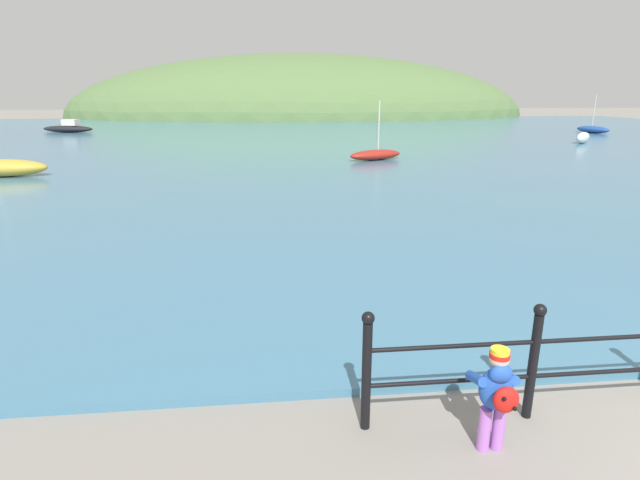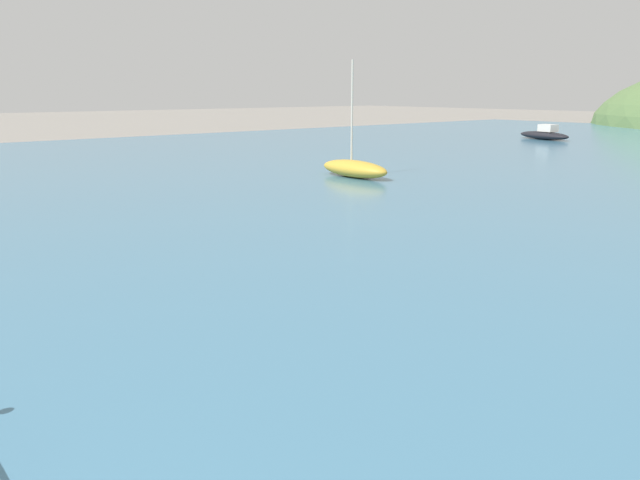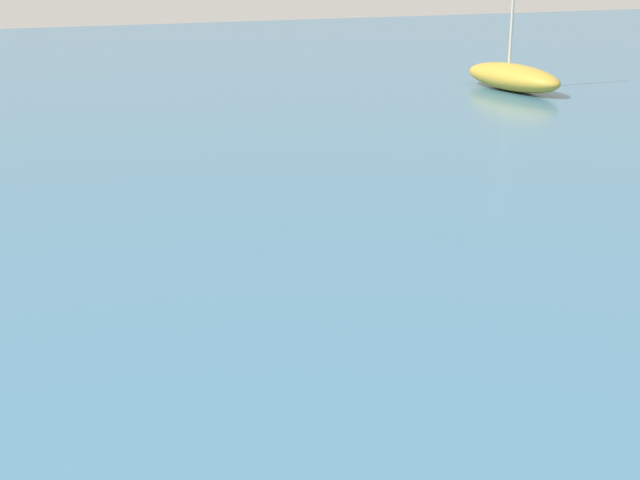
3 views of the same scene
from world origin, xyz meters
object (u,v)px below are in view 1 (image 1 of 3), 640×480
at_px(boat_white_sailboat, 583,138).
at_px(boat_mid_harbor, 376,155).
at_px(boat_green_fishing, 593,129).
at_px(child_in_coat, 497,391).
at_px(boat_far_left, 1,167).
at_px(boat_far_right, 68,128).

bearing_deg(boat_white_sailboat, boat_mid_harbor, -155.56).
bearing_deg(boat_green_fishing, boat_white_sailboat, -127.16).
relative_size(boat_white_sailboat, boat_mid_harbor, 0.69).
height_order(child_in_coat, boat_white_sailboat, child_in_coat).
relative_size(child_in_coat, boat_mid_harbor, 0.35).
bearing_deg(child_in_coat, boat_green_fishing, 55.14).
bearing_deg(boat_white_sailboat, boat_green_fishing, 52.84).
bearing_deg(child_in_coat, boat_mid_harbor, 80.91).
xyz_separation_m(boat_far_left, boat_mid_harbor, (14.80, 3.23, -0.09)).
relative_size(boat_white_sailboat, boat_far_right, 0.45).
relative_size(boat_far_left, boat_far_right, 0.98).
xyz_separation_m(child_in_coat, boat_mid_harbor, (3.07, 19.21, -0.26)).
bearing_deg(boat_green_fishing, boat_mid_harbor, -144.99).
bearing_deg(boat_far_left, child_in_coat, -53.71).
relative_size(child_in_coat, boat_far_left, 0.24).
bearing_deg(boat_far_left, boat_mid_harbor, 12.33).
relative_size(boat_mid_harbor, boat_green_fishing, 0.93).
bearing_deg(child_in_coat, boat_far_left, 126.29).
xyz_separation_m(boat_far_right, boat_mid_harbor, (20.46, -19.07, -0.07)).
xyz_separation_m(boat_white_sailboat, boat_far_right, (-34.86, 12.52, -0.01)).
height_order(boat_mid_harbor, boat_green_fishing, boat_green_fishing).
xyz_separation_m(child_in_coat, boat_far_left, (-11.73, 15.97, -0.17)).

